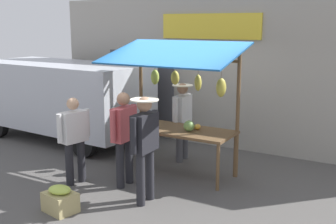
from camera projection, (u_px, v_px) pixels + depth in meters
ground_plane at (176, 173)px, 8.18m from camera, size 40.00×40.00×0.00m
street_backdrop at (222, 73)px, 9.71m from camera, size 9.00×0.30×3.40m
market_stall at (178, 94)px, 7.88m from camera, size 2.50×1.46×2.50m
vendor_with_sunhat at (182, 115)px, 8.76m from camera, size 0.42×0.70×1.63m
shopper_in_grey_tee at (145, 140)px, 6.65m from camera, size 0.44×0.72×1.72m
shopper_with_shopping_bag at (124, 132)px, 7.38m from camera, size 0.23×0.71×1.67m
shopper_with_ponytail at (74, 135)px, 7.48m from camera, size 0.31×0.67×1.56m
parked_van at (58, 93)px, 10.51m from camera, size 4.49×2.09×1.88m
produce_crate_near at (60, 200)px, 6.47m from camera, size 0.55×0.47×0.41m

